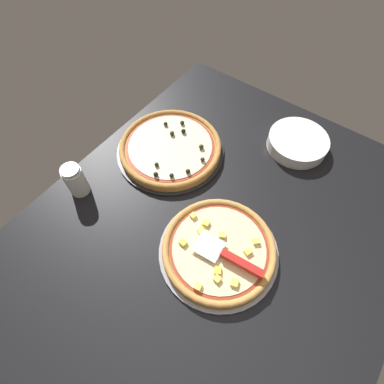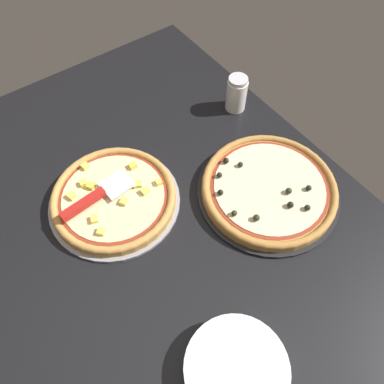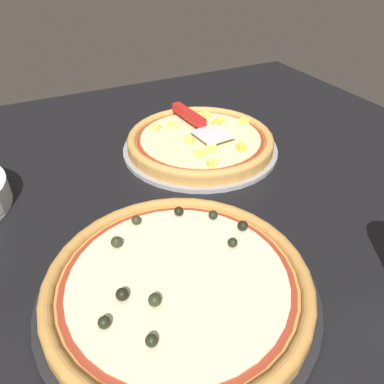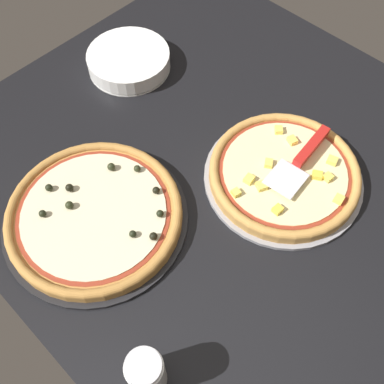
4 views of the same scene
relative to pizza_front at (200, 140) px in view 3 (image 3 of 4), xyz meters
The scene contains 6 objects.
ground_plane 9.92cm from the pizza_front, 37.26° to the left, with size 137.29×113.24×3.60cm, color black.
pizza_pan_front 2.19cm from the pizza_front, 16.15° to the right, with size 37.15×37.15×1.00cm, color #939399.
pizza_front is the anchor object (origin of this frame).
pizza_pan_back 44.16cm from the pizza_front, 58.23° to the left, with size 41.05×41.05×1.00cm, color black.
pizza_back 44.08cm from the pizza_front, 58.21° to the left, with size 38.59×38.59×4.32cm.
serving_spatula 6.74cm from the pizza_front, 100.27° to the right, with size 8.19×21.83×2.00cm.
Camera 3 is at (30.61, 65.47, 44.54)cm, focal length 35.00 mm.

